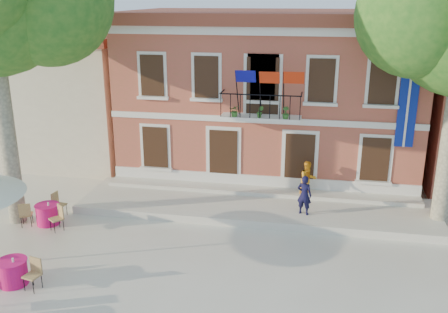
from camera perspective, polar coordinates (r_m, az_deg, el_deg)
ground at (r=16.55m, az=-5.39°, el=-11.67°), size 90.00×90.00×0.00m
main_building at (r=24.28m, az=5.46°, el=7.46°), size 13.50×9.59×7.50m
neighbor_west at (r=28.73m, az=-18.03°, el=7.14°), size 9.40×9.40×6.40m
terrace at (r=19.99m, az=3.62°, el=-5.71°), size 14.00×3.40×0.30m
pedestrian_navy at (r=18.89m, az=9.16°, el=-4.36°), size 0.64×0.51×1.52m
pedestrian_orange at (r=20.40m, az=9.56°, el=-2.65°), size 0.93×0.86×1.54m
cafe_table_0 at (r=16.29m, az=-23.01°, el=-11.97°), size 1.97×0.90×0.95m
cafe_table_3 at (r=19.80m, az=-19.51°, el=-6.13°), size 1.86×1.73×0.95m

